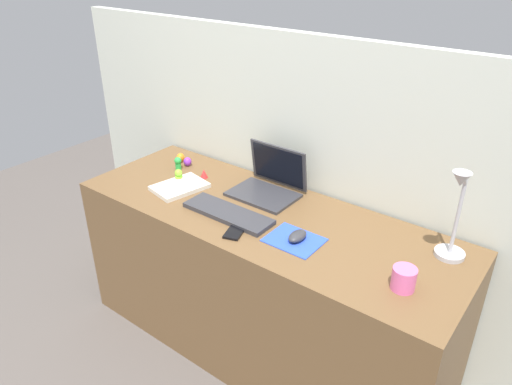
# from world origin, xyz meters

# --- Properties ---
(ground_plane) EXTENTS (6.00, 6.00, 0.00)m
(ground_plane) POSITION_xyz_m (0.00, 0.00, 0.00)
(ground_plane) COLOR #59514C
(back_wall) EXTENTS (2.95, 0.05, 1.44)m
(back_wall) POSITION_xyz_m (0.00, 0.35, 0.72)
(back_wall) COLOR beige
(back_wall) RESTS_ON ground_plane
(desk) EXTENTS (1.75, 0.61, 0.74)m
(desk) POSITION_xyz_m (0.00, 0.00, 0.37)
(desk) COLOR brown
(desk) RESTS_ON ground_plane
(laptop) EXTENTS (0.30, 0.24, 0.21)m
(laptop) POSITION_xyz_m (-0.09, 0.18, 0.79)
(laptop) COLOR #333338
(laptop) RESTS_ON desk
(keyboard) EXTENTS (0.41, 0.13, 0.02)m
(keyboard) POSITION_xyz_m (-0.11, -0.10, 0.75)
(keyboard) COLOR #333338
(keyboard) RESTS_ON desk
(mousepad) EXTENTS (0.21, 0.17, 0.00)m
(mousepad) POSITION_xyz_m (0.22, -0.09, 0.74)
(mousepad) COLOR blue
(mousepad) RESTS_ON desk
(mouse) EXTENTS (0.06, 0.10, 0.03)m
(mouse) POSITION_xyz_m (0.23, -0.09, 0.76)
(mouse) COLOR #333338
(mouse) RESTS_ON mousepad
(cell_phone) EXTENTS (0.10, 0.14, 0.01)m
(cell_phone) POSITION_xyz_m (-0.00, -0.18, 0.74)
(cell_phone) COLOR black
(cell_phone) RESTS_ON desk
(desk_lamp) EXTENTS (0.11, 0.16, 0.38)m
(desk_lamp) POSITION_xyz_m (0.73, 0.14, 0.92)
(desk_lamp) COLOR #B7B7BC
(desk_lamp) RESTS_ON desk
(notebook_pad) EXTENTS (0.22, 0.27, 0.02)m
(notebook_pad) POSITION_xyz_m (-0.45, -0.05, 0.75)
(notebook_pad) COLOR silver
(notebook_pad) RESTS_ON desk
(coffee_mug) EXTENTS (0.08, 0.08, 0.08)m
(coffee_mug) POSITION_xyz_m (0.67, -0.12, 0.78)
(coffee_mug) COLOR pink
(coffee_mug) RESTS_ON desk
(toy_figurine_green) EXTENTS (0.04, 0.04, 0.07)m
(toy_figurine_green) POSITION_xyz_m (-0.61, 0.10, 0.78)
(toy_figurine_green) COLOR green
(toy_figurine_green) RESTS_ON desk
(toy_figurine_purple) EXTENTS (0.04, 0.04, 0.05)m
(toy_figurine_purple) POSITION_xyz_m (-0.60, 0.16, 0.76)
(toy_figurine_purple) COLOR purple
(toy_figurine_purple) RESTS_ON desk
(toy_figurine_orange) EXTENTS (0.04, 0.04, 0.05)m
(toy_figurine_orange) POSITION_xyz_m (-0.67, 0.17, 0.76)
(toy_figurine_orange) COLOR orange
(toy_figurine_orange) RESTS_ON desk
(toy_figurine_lime) EXTENTS (0.04, 0.04, 0.06)m
(toy_figurine_lime) POSITION_xyz_m (-0.51, -0.00, 0.77)
(toy_figurine_lime) COLOR #8CDB33
(toy_figurine_lime) RESTS_ON desk
(toy_figurine_red) EXTENTS (0.04, 0.04, 0.04)m
(toy_figurine_red) POSITION_xyz_m (-0.44, 0.11, 0.76)
(toy_figurine_red) COLOR red
(toy_figurine_red) RESTS_ON desk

